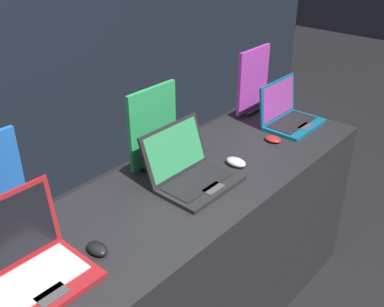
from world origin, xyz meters
name	(u,v)px	position (x,y,z in m)	size (l,w,h in m)	color
display_counter	(192,260)	(0.00, 0.35, 0.49)	(2.16, 0.69, 0.97)	black
laptop_front	(26,264)	(-0.85, 0.36, 1.04)	(0.37, 0.31, 0.29)	maroon
mouse_front	(97,249)	(-0.61, 0.28, 0.99)	(0.06, 0.10, 0.04)	black
laptop_middle	(190,171)	(-0.01, 0.35, 1.03)	(0.38, 0.33, 0.25)	black
mouse_middle	(236,162)	(0.26, 0.28, 0.99)	(0.07, 0.11, 0.04)	#B2B2B7
promo_stand_middle	(153,130)	(-0.01, 0.59, 1.17)	(0.30, 0.07, 0.41)	black
laptop_back	(288,115)	(0.85, 0.34, 1.03)	(0.35, 0.26, 0.25)	#0F5170
mouse_back	(273,139)	(0.60, 0.28, 0.99)	(0.07, 0.09, 0.03)	maroon
promo_stand_back	(253,83)	(0.85, 0.60, 1.17)	(0.29, 0.07, 0.41)	black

